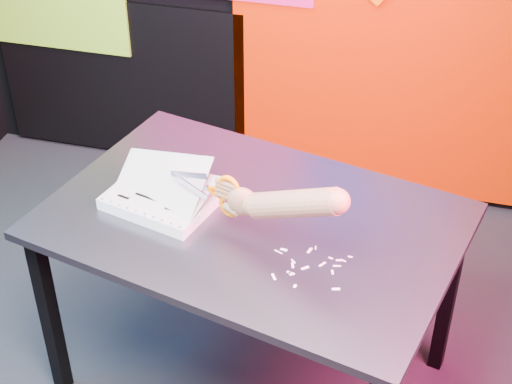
% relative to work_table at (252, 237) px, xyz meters
% --- Properties ---
extents(room, '(3.01, 3.01, 2.71)m').
position_rel_work_table_xyz_m(room, '(-0.29, -0.17, 0.68)').
color(room, black).
rests_on(room, ground).
extents(backdrop, '(2.88, 0.05, 2.08)m').
position_rel_work_table_xyz_m(backdrop, '(-0.23, 1.30, 0.29)').
color(backdrop, '#BC1E00').
rests_on(backdrop, ground).
extents(work_table, '(1.48, 1.15, 0.75)m').
position_rel_work_table_xyz_m(work_table, '(0.00, 0.00, 0.00)').
color(work_table, black).
rests_on(work_table, ground).
extents(printout_stack, '(0.39, 0.33, 0.18)m').
position_rel_work_table_xyz_m(printout_stack, '(-0.31, -0.01, 0.10)').
color(printout_stack, white).
rests_on(printout_stack, work_table).
extents(scissors, '(0.26, 0.10, 0.15)m').
position_rel_work_table_xyz_m(scissors, '(-0.06, -0.09, 0.22)').
color(scissors, silver).
rests_on(scissors, printout_stack).
extents(hand_forearm, '(0.42, 0.18, 0.22)m').
position_rel_work_table_xyz_m(hand_forearm, '(0.15, -0.16, 0.28)').
color(hand_forearm, '#976250').
rests_on(hand_forearm, work_table).
extents(paper_clippings, '(0.24, 0.20, 0.00)m').
position_rel_work_table_xyz_m(paper_clippings, '(0.23, -0.18, 0.08)').
color(paper_clippings, silver).
rests_on(paper_clippings, work_table).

